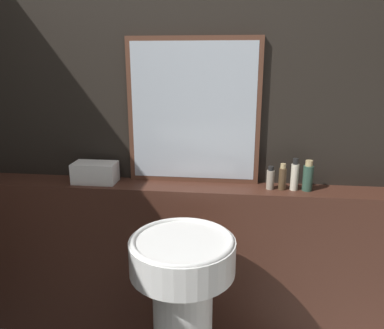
# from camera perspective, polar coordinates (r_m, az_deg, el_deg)

# --- Properties ---
(wall_back) EXTENTS (8.00, 0.06, 2.50)m
(wall_back) POSITION_cam_1_polar(r_m,az_deg,el_deg) (2.06, -0.69, 6.18)
(wall_back) COLOR black
(wall_back) RESTS_ON ground_plane
(vanity_counter) EXTENTS (2.67, 0.21, 0.94)m
(vanity_counter) POSITION_cam_1_polar(r_m,az_deg,el_deg) (2.21, -1.08, -14.82)
(vanity_counter) COLOR #422319
(vanity_counter) RESTS_ON ground_plane
(pedestal_sink) EXTENTS (0.46, 0.46, 0.86)m
(pedestal_sink) POSITION_cam_1_polar(r_m,az_deg,el_deg) (1.79, -1.43, -20.60)
(pedestal_sink) COLOR white
(pedestal_sink) RESTS_ON ground_plane
(mirror) EXTENTS (0.71, 0.03, 0.77)m
(mirror) POSITION_cam_1_polar(r_m,az_deg,el_deg) (2.00, 0.22, 8.00)
(mirror) COLOR #563323
(mirror) RESTS_ON vanity_counter
(towel_stack) EXTENTS (0.23, 0.13, 0.11)m
(towel_stack) POSITION_cam_1_polar(r_m,az_deg,el_deg) (2.12, -14.53, -1.19)
(towel_stack) COLOR white
(towel_stack) RESTS_ON vanity_counter
(shampoo_bottle) EXTENTS (0.04, 0.04, 0.12)m
(shampoo_bottle) POSITION_cam_1_polar(r_m,az_deg,el_deg) (1.99, 11.86, -2.11)
(shampoo_bottle) COLOR gray
(shampoo_bottle) RESTS_ON vanity_counter
(conditioner_bottle) EXTENTS (0.04, 0.04, 0.14)m
(conditioner_bottle) POSITION_cam_1_polar(r_m,az_deg,el_deg) (1.99, 13.61, -1.96)
(conditioner_bottle) COLOR #4C3823
(conditioner_bottle) RESTS_ON vanity_counter
(lotion_bottle) EXTENTS (0.04, 0.04, 0.17)m
(lotion_bottle) POSITION_cam_1_polar(r_m,az_deg,el_deg) (1.99, 15.36, -1.63)
(lotion_bottle) COLOR beige
(lotion_bottle) RESTS_ON vanity_counter
(body_wash_bottle) EXTENTS (0.05, 0.05, 0.16)m
(body_wash_bottle) POSITION_cam_1_polar(r_m,az_deg,el_deg) (2.01, 17.26, -1.79)
(body_wash_bottle) COLOR #2D4C3D
(body_wash_bottle) RESTS_ON vanity_counter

